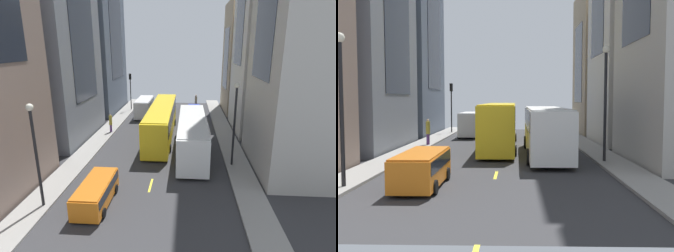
{
  "view_description": "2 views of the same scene",
  "coord_description": "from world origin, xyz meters",
  "views": [
    {
      "loc": [
        -2.62,
        28.52,
        9.97
      ],
      "look_at": [
        -0.53,
        0.27,
        1.58
      ],
      "focal_mm": 29.24,
      "sensor_mm": 36.0,
      "label": 1
    },
    {
      "loc": [
        -1.04,
        29.99,
        3.91
      ],
      "look_at": [
        -0.33,
        2.92,
        2.04
      ],
      "focal_mm": 40.76,
      "sensor_mm": 36.0,
      "label": 2
    }
  ],
  "objects": [
    {
      "name": "city_bus_white",
      "position": [
        -3.09,
        3.5,
        2.01
      ],
      "size": [
        2.81,
        12.56,
        3.35
      ],
      "color": "silver",
      "rests_on": "ground"
    },
    {
      "name": "streetlamp_near",
      "position": [
        6.47,
        13.78,
        4.23
      ],
      "size": [
        0.44,
        0.44,
        6.61
      ],
      "color": "black",
      "rests_on": "ground"
    },
    {
      "name": "building_west_0",
      "position": [
        -12.58,
        -14.53,
        8.03
      ],
      "size": [
        8.76,
        8.77,
        16.06
      ],
      "color": "tan",
      "rests_on": "ground"
    },
    {
      "name": "ground_plane",
      "position": [
        0.0,
        0.0,
        0.0
      ],
      "size": [
        40.08,
        40.08,
        0.0
      ],
      "primitive_type": "plane",
      "color": "#333335"
    },
    {
      "name": "building_east_0",
      "position": [
        12.63,
        -13.53,
        11.38
      ],
      "size": [
        8.86,
        11.79,
        22.75
      ],
      "color": "#4C5666",
      "rests_on": "ground"
    },
    {
      "name": "car_blue_0",
      "position": [
        -3.56,
        -9.98,
        0.9
      ],
      "size": [
        1.91,
        4.08,
        1.52
      ],
      "color": "#2338AD",
      "rests_on": "ground"
    },
    {
      "name": "car_orange_1",
      "position": [
        3.17,
        13.17,
        0.93
      ],
      "size": [
        1.94,
        4.69,
        1.57
      ],
      "color": "orange",
      "rests_on": "ground"
    },
    {
      "name": "sidewalk_east",
      "position": [
        7.01,
        0.0,
        0.07
      ],
      "size": [
        2.07,
        44.0,
        0.15
      ],
      "primitive_type": "cube",
      "color": "gray",
      "rests_on": "ground"
    },
    {
      "name": "pedestrian_crossing_near",
      "position": [
        6.35,
        -1.66,
        1.3
      ],
      "size": [
        0.35,
        0.35,
        2.15
      ],
      "rotation": [
        0.0,
        0.0,
        2.9
      ],
      "color": "#593372",
      "rests_on": "ground"
    },
    {
      "name": "lane_stripe_0",
      "position": [
        0.0,
        -21.0,
        0.01
      ],
      "size": [
        0.16,
        2.0,
        0.01
      ],
      "primitive_type": "cube",
      "color": "yellow",
      "rests_on": "ground"
    },
    {
      "name": "lane_stripe_3",
      "position": [
        0.0,
        10.5,
        0.01
      ],
      "size": [
        0.16,
        2.0,
        0.01
      ],
      "primitive_type": "cube",
      "color": "yellow",
      "rests_on": "ground"
    },
    {
      "name": "sidewalk_west",
      "position": [
        -7.01,
        0.0,
        0.07
      ],
      "size": [
        2.07,
        44.0,
        0.15
      ],
      "primitive_type": "cube",
      "color": "gray",
      "rests_on": "ground"
    },
    {
      "name": "delivery_van_white",
      "position": [
        3.66,
        -9.97,
        1.52
      ],
      "size": [
        2.25,
        6.02,
        2.58
      ],
      "color": "white",
      "rests_on": "ground"
    },
    {
      "name": "streetlamp_far",
      "position": [
        -6.47,
        6.63,
        4.45
      ],
      "size": [
        0.44,
        0.44,
        7.01
      ],
      "color": "black",
      "rests_on": "ground"
    },
    {
      "name": "pedestrian_crossing_mid",
      "position": [
        -3.94,
        -15.87,
        1.17
      ],
      "size": [
        0.39,
        0.39,
        2.22
      ],
      "rotation": [
        0.0,
        0.0,
        1.83
      ],
      "color": "#593372",
      "rests_on": "ground"
    },
    {
      "name": "lane_stripe_2",
      "position": [
        0.0,
        0.0,
        0.01
      ],
      "size": [
        0.16,
        2.0,
        0.01
      ],
      "primitive_type": "cube",
      "color": "yellow",
      "rests_on": "ground"
    },
    {
      "name": "building_east_1",
      "position": [
        12.42,
        -0.07,
        9.67
      ],
      "size": [
        8.45,
        11.24,
        19.34
      ],
      "color": "slate",
      "rests_on": "ground"
    },
    {
      "name": "streetcar_yellow",
      "position": [
        0.25,
        -0.91,
        2.13
      ],
      "size": [
        2.7,
        14.98,
        3.59
      ],
      "color": "yellow",
      "rests_on": "ground"
    },
    {
      "name": "lane_stripe_1",
      "position": [
        0.0,
        -10.5,
        0.01
      ],
      "size": [
        0.16,
        2.0,
        0.01
      ],
      "primitive_type": "cube",
      "color": "yellow",
      "rests_on": "ground"
    },
    {
      "name": "traffic_light_near_corner",
      "position": [
        6.37,
        -13.61,
        4.07
      ],
      "size": [
        0.32,
        0.44,
        5.62
      ],
      "color": "black",
      "rests_on": "ground"
    }
  ]
}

